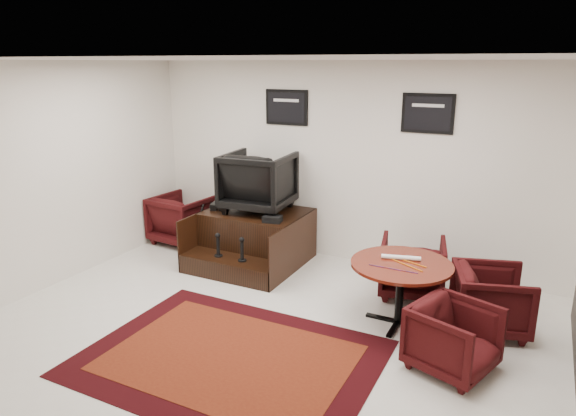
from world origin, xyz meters
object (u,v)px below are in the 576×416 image
at_px(table_chair_window, 491,297).
at_px(table_chair_corner, 454,335).
at_px(shine_podium, 254,239).
at_px(table_chair_back, 412,264).
at_px(meeting_table, 401,271).
at_px(armchair_side, 182,217).
at_px(shine_chair, 258,179).

bearing_deg(table_chair_window, table_chair_corner, 149.82).
height_order(shine_podium, table_chair_back, table_chair_back).
xyz_separation_m(meeting_table, table_chair_back, (-0.06, 0.81, -0.23)).
bearing_deg(armchair_side, shine_podium, 177.11).
relative_size(table_chair_back, table_chair_corner, 1.10).
relative_size(armchair_side, table_chair_back, 1.08).
bearing_deg(table_chair_window, shine_chair, 60.79).
height_order(shine_podium, shine_chair, shine_chair).
height_order(armchair_side, table_chair_corner, armchair_side).
height_order(shine_chair, table_chair_corner, shine_chair).
bearing_deg(table_chair_back, shine_podium, -14.12).
distance_m(shine_podium, meeting_table, 2.51).
xyz_separation_m(table_chair_window, table_chair_corner, (-0.23, -0.95, -0.03)).
xyz_separation_m(table_chair_back, table_chair_window, (0.96, -0.51, -0.01)).
height_order(shine_podium, table_chair_window, table_chair_window).
bearing_deg(armchair_side, shine_chair, -177.12).
height_order(shine_podium, armchair_side, armchair_side).
distance_m(table_chair_back, table_chair_corner, 1.63).
bearing_deg(table_chair_corner, table_chair_back, 45.82).
height_order(shine_chair, table_chair_window, shine_chair).
relative_size(shine_chair, table_chair_corner, 1.31).
relative_size(shine_podium, table_chair_corner, 2.05).
distance_m(shine_podium, table_chair_corner, 3.38).
height_order(table_chair_window, table_chair_corner, table_chair_window).
height_order(table_chair_back, table_chair_window, table_chair_back).
relative_size(shine_chair, meeting_table, 0.85).
relative_size(shine_chair, table_chair_back, 1.19).
distance_m(shine_chair, table_chair_window, 3.42).
xyz_separation_m(armchair_side, table_chair_corner, (4.45, -1.73, -0.07)).
distance_m(shine_chair, table_chair_back, 2.43).
xyz_separation_m(armchair_side, meeting_table, (3.78, -1.08, 0.20)).
height_order(shine_podium, table_chair_corner, shine_podium).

